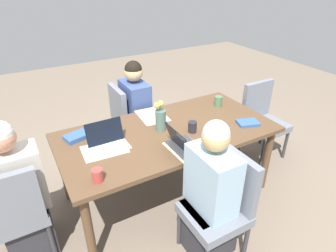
{
  "coord_description": "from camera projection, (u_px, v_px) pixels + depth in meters",
  "views": [
    {
      "loc": [
        1.14,
        2.0,
        2.08
      ],
      "look_at": [
        0.0,
        0.0,
        0.79
      ],
      "focal_mm": 30.72,
      "sensor_mm": 36.0,
      "label": 1
    }
  ],
  "objects": [
    {
      "name": "chair_near_left_far",
      "position": [
        128.0,
        118.0,
        3.4
      ],
      "size": [
        0.44,
        0.44,
        0.9
      ],
      "color": "slate",
      "rests_on": "ground_plane"
    },
    {
      "name": "placemat_near_left_far",
      "position": [
        152.0,
        116.0,
        2.92
      ],
      "size": [
        0.28,
        0.38,
        0.0
      ],
      "primitive_type": "cube",
      "rotation": [
        0.0,
        0.0,
        1.5
      ],
      "color": "beige",
      "rests_on": "dining_table"
    },
    {
      "name": "dining_table",
      "position": [
        168.0,
        138.0,
        2.69
      ],
      "size": [
        1.99,
        1.0,
        0.74
      ],
      "color": "brown",
      "rests_on": "ground_plane"
    },
    {
      "name": "flower_vase",
      "position": [
        160.0,
        117.0,
        2.61
      ],
      "size": [
        0.11,
        0.1,
        0.29
      ],
      "color": "#4C6B60",
      "rests_on": "dining_table"
    },
    {
      "name": "laptop_head_right_left_mid",
      "position": [
        108.0,
        142.0,
        2.4
      ],
      "size": [
        0.32,
        0.22,
        0.21
      ],
      "color": "silver",
      "rests_on": "dining_table"
    },
    {
      "name": "coffee_mug_near_left",
      "position": [
        192.0,
        127.0,
        2.62
      ],
      "size": [
        0.08,
        0.08,
        0.1
      ],
      "primitive_type": "cylinder",
      "color": "#232328",
      "rests_on": "dining_table"
    },
    {
      "name": "laptop_far_left_near",
      "position": [
        183.0,
        145.0,
        2.37
      ],
      "size": [
        0.22,
        0.32,
        0.21
      ],
      "color": "#38383D",
      "rests_on": "dining_table"
    },
    {
      "name": "placemat_head_right_left_mid",
      "position": [
        104.0,
        149.0,
        2.38
      ],
      "size": [
        0.38,
        0.28,
        0.0
      ],
      "primitive_type": "cube",
      "rotation": [
        0.0,
        0.0,
        3.08
      ],
      "color": "beige",
      "rests_on": "dining_table"
    },
    {
      "name": "coffee_mug_centre_left",
      "position": [
        97.0,
        175.0,
        2.02
      ],
      "size": [
        0.08,
        0.08,
        0.1
      ],
      "primitive_type": "cylinder",
      "color": "#AD3D38",
      "rests_on": "dining_table"
    },
    {
      "name": "person_near_left_far",
      "position": [
        136.0,
        117.0,
        3.37
      ],
      "size": [
        0.36,
        0.4,
        1.19
      ],
      "color": "#2D2D33",
      "rests_on": "ground_plane"
    },
    {
      "name": "book_blue_cover",
      "position": [
        248.0,
        123.0,
        2.76
      ],
      "size": [
        0.23,
        0.2,
        0.03
      ],
      "primitive_type": "cube",
      "rotation": [
        0.0,
        0.0,
        -0.33
      ],
      "color": "#335693",
      "rests_on": "dining_table"
    },
    {
      "name": "ground_plane",
      "position": [
        168.0,
        192.0,
        3.02
      ],
      "size": [
        10.0,
        10.0,
        0.0
      ],
      "primitive_type": "plane",
      "color": "#756656"
    },
    {
      "name": "placemat_far_left_near",
      "position": [
        186.0,
        149.0,
        2.39
      ],
      "size": [
        0.27,
        0.36,
        0.0
      ],
      "primitive_type": "cube",
      "rotation": [
        0.0,
        0.0,
        -1.56
      ],
      "color": "beige",
      "rests_on": "dining_table"
    },
    {
      "name": "coffee_mug_near_right",
      "position": [
        218.0,
        101.0,
        3.11
      ],
      "size": [
        0.08,
        0.08,
        0.11
      ],
      "primitive_type": "cylinder",
      "color": "#47704C",
      "rests_on": "dining_table"
    },
    {
      "name": "book_red_cover",
      "position": [
        77.0,
        137.0,
        2.53
      ],
      "size": [
        0.23,
        0.18,
        0.04
      ],
      "primitive_type": "cube",
      "rotation": [
        0.0,
        0.0,
        0.25
      ],
      "color": "#335693",
      "rests_on": "dining_table"
    },
    {
      "name": "person_head_right_left_mid",
      "position": [
        21.0,
        199.0,
        2.18
      ],
      "size": [
        0.4,
        0.36,
        1.19
      ],
      "color": "#2D2D33",
      "rests_on": "ground_plane"
    },
    {
      "name": "chair_head_right_left_mid",
      "position": [
        14.0,
        211.0,
        2.11
      ],
      "size": [
        0.44,
        0.44,
        0.9
      ],
      "color": "slate",
      "rests_on": "ground_plane"
    },
    {
      "name": "chair_head_left_right_near",
      "position": [
        262.0,
        116.0,
        3.44
      ],
      "size": [
        0.44,
        0.44,
        0.9
      ],
      "color": "slate",
      "rests_on": "ground_plane"
    },
    {
      "name": "person_far_left_near",
      "position": [
        210.0,
        198.0,
        2.19
      ],
      "size": [
        0.36,
        0.4,
        1.19
      ],
      "color": "#2D2D33",
      "rests_on": "ground_plane"
    },
    {
      "name": "chair_far_left_near",
      "position": [
        222.0,
        202.0,
        2.19
      ],
      "size": [
        0.44,
        0.44,
        0.9
      ],
      "color": "slate",
      "rests_on": "ground_plane"
    }
  ]
}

